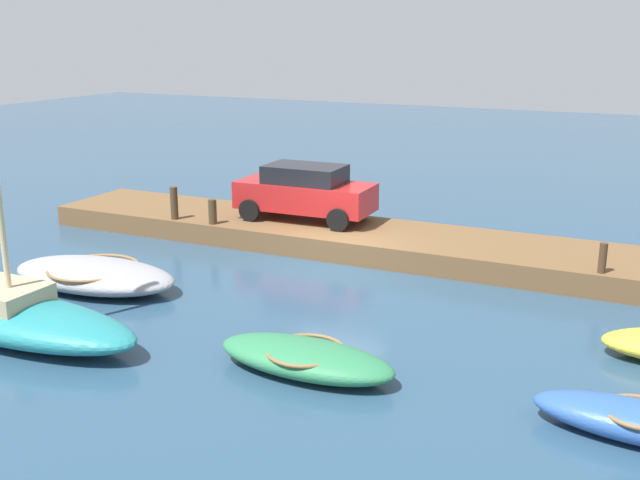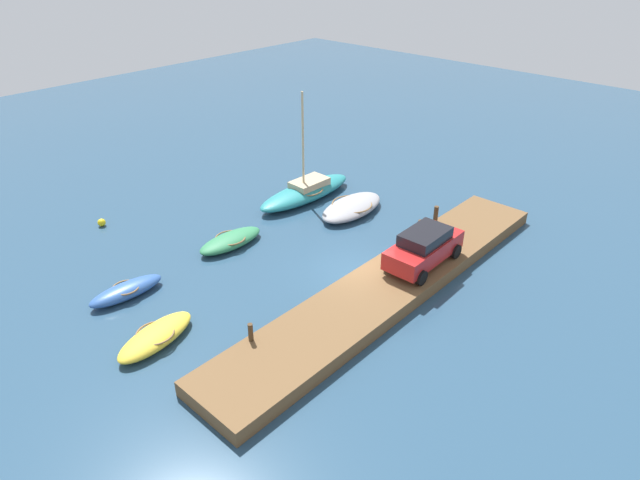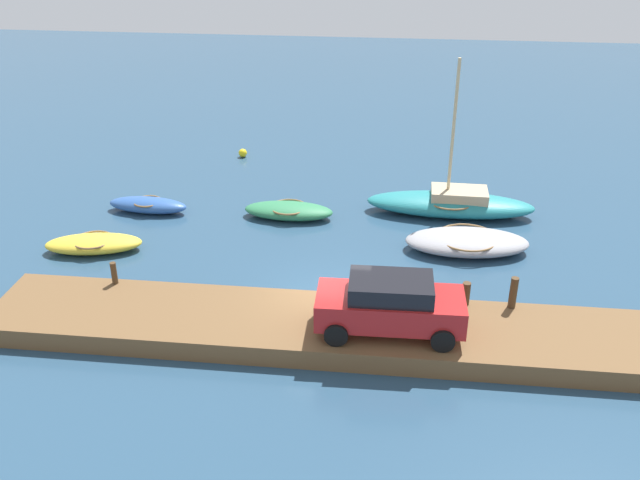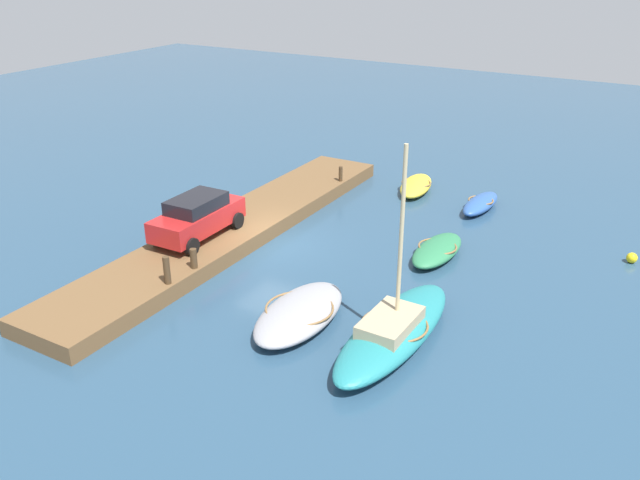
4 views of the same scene
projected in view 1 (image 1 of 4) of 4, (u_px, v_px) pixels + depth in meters
The scene contains 10 objects.
ground_plane at pixel (330, 267), 19.87m from camera, with size 84.00×84.00×0.00m, color navy.
dock_platform at pixel (358, 239), 21.44m from camera, with size 19.26×3.07×0.60m, color brown.
rowboat_green at pixel (305, 358), 13.73m from camera, with size 3.46×1.50×0.58m.
motorboat_grey at pixel (94, 275), 18.18m from camera, with size 4.41×2.33×0.67m.
dinghy_blue at pixel (638, 421), 11.52m from camera, with size 3.21×1.23×0.58m.
sailboat_teal at pixel (6, 314), 15.35m from camera, with size 6.49×2.07×6.06m.
mooring_post_west at pixel (603, 258), 17.43m from camera, with size 0.18×0.18×0.71m, color #47331E.
mooring_post_mid_west at pixel (213, 212), 21.80m from camera, with size 0.24×0.24×0.71m, color #47331E.
mooring_post_mid_east at pixel (174, 203), 22.31m from camera, with size 0.22×0.22×0.96m, color #47331E.
parked_car at pixel (305, 191), 22.16m from camera, with size 4.01×1.91×1.61m.
Camera 1 is at (-7.89, 17.23, 6.03)m, focal length 42.86 mm.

